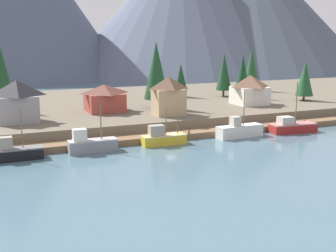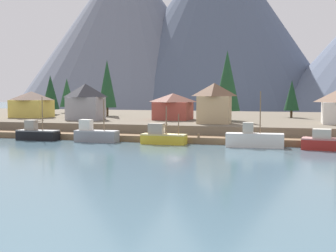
{
  "view_description": "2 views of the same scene",
  "coord_description": "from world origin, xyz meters",
  "px_view_note": "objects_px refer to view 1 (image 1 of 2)",
  "views": [
    {
      "loc": [
        -26.81,
        -62.18,
        16.28
      ],
      "look_at": [
        1.3,
        2.68,
        2.06
      ],
      "focal_mm": 46.05,
      "sensor_mm": 36.0,
      "label": 1
    },
    {
      "loc": [
        18.33,
        -68.99,
        8.25
      ],
      "look_at": [
        -1.47,
        2.1,
        2.55
      ],
      "focal_mm": 48.85,
      "sensor_mm": 36.0,
      "label": 2
    }
  ],
  "objects_px": {
    "fishing_boat_red": "(292,127)",
    "house_red": "(104,98)",
    "fishing_boat_black": "(15,153)",
    "conifer_far_right": "(224,72)",
    "house_grey": "(17,101)",
    "fishing_boat_white": "(239,130)",
    "conifer_back_right": "(181,77)",
    "fishing_boat_grey": "(91,144)",
    "conifer_near_right": "(156,71)",
    "conifer_far_left": "(305,79)",
    "house_tan": "(169,96)",
    "house_white": "(250,89)",
    "fishing_boat_yellow": "(162,138)",
    "conifer_back_left": "(243,73)",
    "conifer_centre": "(2,73)",
    "conifer_mid_right": "(251,66)"
  },
  "relations": [
    {
      "from": "fishing_boat_red",
      "to": "house_red",
      "type": "xyz_separation_m",
      "value": [
        -28.5,
        20.93,
        4.14
      ]
    },
    {
      "from": "fishing_boat_black",
      "to": "conifer_far_right",
      "type": "relative_size",
      "value": 0.69
    },
    {
      "from": "house_grey",
      "to": "house_red",
      "type": "xyz_separation_m",
      "value": [
        16.44,
        5.47,
        -0.98
      ]
    },
    {
      "from": "fishing_boat_white",
      "to": "house_grey",
      "type": "distance_m",
      "value": 37.7
    },
    {
      "from": "conifer_back_right",
      "to": "house_grey",
      "type": "bearing_deg",
      "value": -154.08
    },
    {
      "from": "fishing_boat_white",
      "to": "fishing_boat_grey",
      "type": "bearing_deg",
      "value": 175.68
    },
    {
      "from": "fishing_boat_grey",
      "to": "conifer_back_right",
      "type": "bearing_deg",
      "value": 49.29
    },
    {
      "from": "conifer_near_right",
      "to": "conifer_far_left",
      "type": "relative_size",
      "value": 1.49
    },
    {
      "from": "fishing_boat_white",
      "to": "house_tan",
      "type": "bearing_deg",
      "value": 120.25
    },
    {
      "from": "house_white",
      "to": "conifer_near_right",
      "type": "xyz_separation_m",
      "value": [
        -20.5,
        3.09,
        4.41
      ]
    },
    {
      "from": "fishing_boat_grey",
      "to": "conifer_back_right",
      "type": "relative_size",
      "value": 0.89
    },
    {
      "from": "fishing_boat_yellow",
      "to": "fishing_boat_white",
      "type": "xyz_separation_m",
      "value": [
        14.05,
        -0.21,
        0.08
      ]
    },
    {
      "from": "conifer_back_left",
      "to": "fishing_boat_black",
      "type": "bearing_deg",
      "value": -153.78
    },
    {
      "from": "fishing_boat_red",
      "to": "house_red",
      "type": "distance_m",
      "value": 35.6
    },
    {
      "from": "fishing_boat_grey",
      "to": "conifer_back_left",
      "type": "relative_size",
      "value": 0.68
    },
    {
      "from": "house_red",
      "to": "conifer_near_right",
      "type": "xyz_separation_m",
      "value": [
        10.81,
        -0.2,
        4.97
      ]
    },
    {
      "from": "house_red",
      "to": "fishing_boat_white",
      "type": "bearing_deg",
      "value": -49.11
    },
    {
      "from": "fishing_boat_white",
      "to": "conifer_back_left",
      "type": "height_order",
      "value": "conifer_back_left"
    },
    {
      "from": "house_tan",
      "to": "fishing_boat_black",
      "type": "bearing_deg",
      "value": -157.58
    },
    {
      "from": "fishing_boat_white",
      "to": "house_grey",
      "type": "bearing_deg",
      "value": 152.46
    },
    {
      "from": "fishing_boat_grey",
      "to": "conifer_back_right",
      "type": "height_order",
      "value": "conifer_back_right"
    },
    {
      "from": "house_grey",
      "to": "conifer_back_left",
      "type": "height_order",
      "value": "conifer_back_left"
    },
    {
      "from": "conifer_far_left",
      "to": "conifer_back_right",
      "type": "bearing_deg",
      "value": 144.36
    },
    {
      "from": "house_tan",
      "to": "conifer_near_right",
      "type": "xyz_separation_m",
      "value": [
        1.0,
        8.54,
        4.02
      ]
    },
    {
      "from": "house_grey",
      "to": "conifer_back_left",
      "type": "relative_size",
      "value": 0.69
    },
    {
      "from": "house_tan",
      "to": "house_red",
      "type": "relative_size",
      "value": 0.99
    },
    {
      "from": "conifer_near_right",
      "to": "house_red",
      "type": "bearing_deg",
      "value": 178.95
    },
    {
      "from": "fishing_boat_red",
      "to": "conifer_centre",
      "type": "xyz_separation_m",
      "value": [
        -46.48,
        29.93,
        8.83
      ]
    },
    {
      "from": "conifer_near_right",
      "to": "conifer_back_left",
      "type": "height_order",
      "value": "conifer_near_right"
    },
    {
      "from": "fishing_boat_red",
      "to": "conifer_near_right",
      "type": "distance_m",
      "value": 28.74
    },
    {
      "from": "conifer_near_right",
      "to": "conifer_far_right",
      "type": "relative_size",
      "value": 1.27
    },
    {
      "from": "fishing_boat_black",
      "to": "conifer_far_left",
      "type": "relative_size",
      "value": 0.81
    },
    {
      "from": "conifer_back_left",
      "to": "conifer_centre",
      "type": "xyz_separation_m",
      "value": [
        -53.51,
        2.81,
        1.36
      ]
    },
    {
      "from": "house_white",
      "to": "conifer_centre",
      "type": "distance_m",
      "value": 50.96
    },
    {
      "from": "house_grey",
      "to": "fishing_boat_red",
      "type": "bearing_deg",
      "value": -18.99
    },
    {
      "from": "house_tan",
      "to": "conifer_far_right",
      "type": "height_order",
      "value": "conifer_far_right"
    },
    {
      "from": "fishing_boat_red",
      "to": "house_red",
      "type": "height_order",
      "value": "fishing_boat_red"
    },
    {
      "from": "fishing_boat_grey",
      "to": "conifer_centre",
      "type": "bearing_deg",
      "value": 110.62
    },
    {
      "from": "conifer_mid_right",
      "to": "conifer_far_right",
      "type": "distance_m",
      "value": 15.16
    },
    {
      "from": "fishing_boat_yellow",
      "to": "conifer_centre",
      "type": "distance_m",
      "value": 37.51
    },
    {
      "from": "house_grey",
      "to": "conifer_back_right",
      "type": "height_order",
      "value": "conifer_back_right"
    },
    {
      "from": "house_white",
      "to": "conifer_back_left",
      "type": "bearing_deg",
      "value": 65.97
    },
    {
      "from": "fishing_boat_white",
      "to": "house_white",
      "type": "distance_m",
      "value": 22.39
    },
    {
      "from": "house_white",
      "to": "conifer_mid_right",
      "type": "xyz_separation_m",
      "value": [
        14.82,
        21.4,
        3.46
      ]
    },
    {
      "from": "conifer_mid_right",
      "to": "conifer_back_right",
      "type": "height_order",
      "value": "conifer_mid_right"
    },
    {
      "from": "fishing_boat_white",
      "to": "conifer_far_left",
      "type": "xyz_separation_m",
      "value": [
        28.41,
        17.26,
        6.35
      ]
    },
    {
      "from": "fishing_boat_grey",
      "to": "conifer_near_right",
      "type": "distance_m",
      "value": 28.71
    },
    {
      "from": "fishing_boat_red",
      "to": "house_white",
      "type": "height_order",
      "value": "fishing_boat_red"
    },
    {
      "from": "conifer_near_right",
      "to": "conifer_back_right",
      "type": "distance_m",
      "value": 18.43
    },
    {
      "from": "house_tan",
      "to": "fishing_boat_red",
      "type": "bearing_deg",
      "value": -33.12
    }
  ]
}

